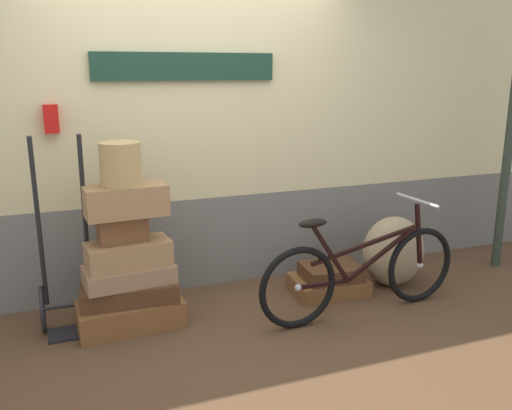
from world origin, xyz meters
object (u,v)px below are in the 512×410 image
object	(u,v)px
suitcase_6	(328,285)
suitcase_3	(129,254)
suitcase_5	(126,201)
suitcase_7	(331,272)
suitcase_1	(130,291)
wicker_basket	(121,164)
suitcase_0	(131,314)
suitcase_4	(122,229)
suitcase_2	(129,274)
luggage_trolley	(68,288)
burlap_sack	(393,251)
bicycle	(362,272)

from	to	relation	value
suitcase_6	suitcase_3	bearing A→B (deg)	-174.69
suitcase_5	suitcase_7	size ratio (longest dim) A/B	1.18
suitcase_6	suitcase_7	world-z (taller)	suitcase_7
suitcase_1	wicker_basket	distance (m)	0.92
suitcase_0	suitcase_4	bearing A→B (deg)	117.55
suitcase_2	luggage_trolley	bearing A→B (deg)	159.96
suitcase_0	luggage_trolley	size ratio (longest dim) A/B	0.53
suitcase_7	burlap_sack	xyz separation A→B (m)	(0.58, -0.02, 0.11)
suitcase_1	suitcase_3	bearing A→B (deg)	-60.31
suitcase_3	luggage_trolley	xyz separation A→B (m)	(-0.41, 0.13, -0.24)
burlap_sack	suitcase_6	bearing A→B (deg)	175.90
suitcase_0	suitcase_4	distance (m)	0.63
suitcase_2	wicker_basket	size ratio (longest dim) A/B	2.10
suitcase_4	suitcase_5	world-z (taller)	suitcase_5
suitcase_2	suitcase_7	bearing A→B (deg)	-5.18
suitcase_5	luggage_trolley	bearing A→B (deg)	160.64
suitcase_5	suitcase_7	bearing A→B (deg)	-3.63
wicker_basket	bicycle	xyz separation A→B (m)	(1.64, -0.42, -0.85)
suitcase_2	wicker_basket	bearing A→B (deg)	177.32
wicker_basket	luggage_trolley	distance (m)	0.96
suitcase_4	suitcase_6	distance (m)	1.76
suitcase_5	burlap_sack	xyz separation A→B (m)	(2.18, -0.02, -0.63)
luggage_trolley	suitcase_4	bearing A→B (deg)	-15.07
suitcase_0	burlap_sack	distance (m)	2.21
suitcase_0	suitcase_3	distance (m)	0.45
luggage_trolley	burlap_sack	distance (m)	2.60
suitcase_5	suitcase_7	world-z (taller)	suitcase_5
luggage_trolley	bicycle	bearing A→B (deg)	-14.72
suitcase_5	burlap_sack	distance (m)	2.27
bicycle	suitcase_7	bearing A→B (deg)	92.83
wicker_basket	burlap_sack	xyz separation A→B (m)	(2.20, -0.03, -0.88)
suitcase_2	suitcase_6	size ratio (longest dim) A/B	1.04
suitcase_0	suitcase_3	size ratio (longest dim) A/B	1.28
wicker_basket	suitcase_3	bearing A→B (deg)	-45.81
suitcase_0	suitcase_5	bearing A→B (deg)	41.63
suitcase_4	wicker_basket	distance (m)	0.45
suitcase_4	suitcase_7	distance (m)	1.72
suitcase_3	burlap_sack	size ratio (longest dim) A/B	0.95
suitcase_2	suitcase_4	world-z (taller)	suitcase_4
suitcase_5	suitcase_3	bearing A→B (deg)	-130.27
suitcase_7	luggage_trolley	world-z (taller)	luggage_trolley
suitcase_0	wicker_basket	size ratio (longest dim) A/B	2.49
suitcase_1	wicker_basket	xyz separation A→B (m)	(-0.01, -0.00, 0.92)
burlap_sack	suitcase_2	bearing A→B (deg)	179.30
suitcase_3	burlap_sack	xyz separation A→B (m)	(2.19, -0.01, -0.25)
wicker_basket	suitcase_2	bearing A→B (deg)	2.17
suitcase_2	suitcase_3	distance (m)	0.15
suitcase_5	suitcase_4	bearing A→B (deg)	152.89
wicker_basket	suitcase_4	bearing A→B (deg)	150.19
luggage_trolley	burlap_sack	size ratio (longest dim) A/B	2.32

